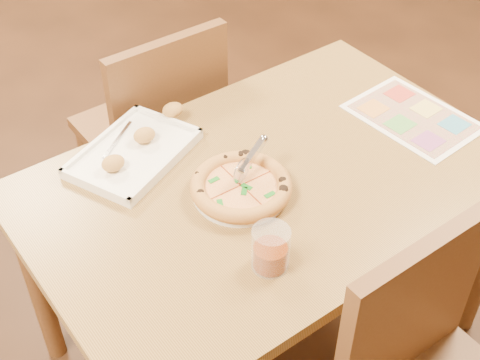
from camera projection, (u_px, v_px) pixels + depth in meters
dining_table at (270, 200)px, 1.85m from camera, size 1.30×0.85×0.72m
chair_far at (159, 117)px, 2.25m from camera, size 0.42×0.42×0.47m
plate at (240, 192)px, 1.74m from camera, size 0.32×0.32×0.01m
pizza at (241, 186)px, 1.73m from camera, size 0.27×0.27×0.04m
pizza_cutter at (249, 160)px, 1.72m from camera, size 0.14×0.05×0.08m
appetizer_tray at (136, 151)px, 1.85m from camera, size 0.41×0.35×0.06m
glass_tumbler at (271, 251)px, 1.53m from camera, size 0.09×0.09×0.11m
menu at (413, 117)px, 1.99m from camera, size 0.28×0.38×0.00m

